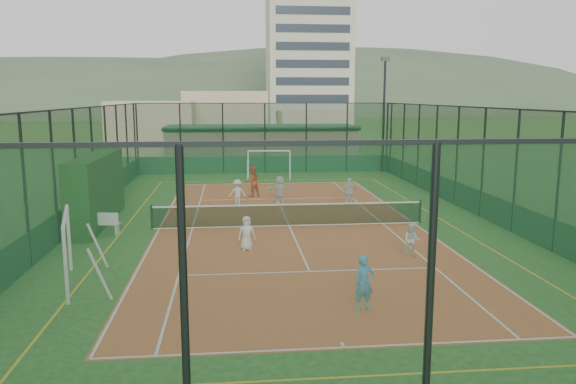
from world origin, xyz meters
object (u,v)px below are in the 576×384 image
at_px(child_far_back, 280,190).
at_px(child_far_left, 238,193).
at_px(apartment_tower, 308,43).
at_px(coach, 253,182).
at_px(child_near_left, 247,233).
at_px(white_bench, 99,223).
at_px(child_near_mid, 364,283).
at_px(clubhouse, 261,145).
at_px(futsal_goal_near, 68,251).
at_px(futsal_goal_far, 269,165).
at_px(child_near_right, 412,240).
at_px(child_far_right, 349,192).
at_px(floodlight_ne, 384,115).

bearing_deg(child_far_back, child_far_left, 4.49).
distance_m(apartment_tower, coach, 77.29).
bearing_deg(child_near_left, child_far_back, 68.61).
relative_size(white_bench, child_near_mid, 1.17).
relative_size(clubhouse, child_near_left, 12.15).
bearing_deg(apartment_tower, futsal_goal_near, -102.19).
relative_size(clubhouse, coach, 8.97).
bearing_deg(child_near_mid, futsal_goal_near, 150.98).
bearing_deg(futsal_goal_far, child_far_back, -85.10).
bearing_deg(futsal_goal_far, child_near_left, -91.14).
relative_size(child_near_right, child_far_right, 0.78).
bearing_deg(child_near_right, child_near_mid, -97.48).
bearing_deg(child_near_mid, coach, 86.94).
height_order(futsal_goal_far, child_far_left, futsal_goal_far).
bearing_deg(white_bench, child_far_right, 29.28).
bearing_deg(child_far_back, child_far_right, 168.33).
height_order(white_bench, futsal_goal_far, futsal_goal_far).
bearing_deg(child_near_right, futsal_goal_near, -146.55).
bearing_deg(white_bench, child_far_left, 51.37).
bearing_deg(child_far_right, apartment_tower, -99.83).
relative_size(child_near_right, child_far_back, 0.78).
distance_m(floodlight_ne, child_near_mid, 27.62).
distance_m(futsal_goal_near, coach, 15.38).
bearing_deg(floodlight_ne, clubhouse, 147.88).
relative_size(apartment_tower, child_far_left, 22.52).
relative_size(child_near_mid, child_far_right, 0.98).
distance_m(futsal_goal_near, futsal_goal_far, 22.29).
bearing_deg(child_far_back, child_near_left, 81.16).
height_order(floodlight_ne, child_near_mid, floodlight_ne).
bearing_deg(clubhouse, floodlight_ne, -32.12).
bearing_deg(coach, child_near_mid, 72.03).
xyz_separation_m(white_bench, child_far_back, (7.82, 5.47, 0.28)).
distance_m(apartment_tower, child_far_back, 79.43).
xyz_separation_m(futsal_goal_near, coach, (5.94, 14.18, -0.20)).
bearing_deg(child_far_right, child_near_right, 88.49).
bearing_deg(futsal_goal_far, child_near_right, -73.84).
bearing_deg(clubhouse, child_near_left, -94.27).
height_order(white_bench, child_near_left, child_near_left).
bearing_deg(child_near_left, child_near_mid, -73.04).
xyz_separation_m(clubhouse, coach, (-1.29, -14.81, -0.72)).
bearing_deg(white_bench, child_far_back, 42.38).
bearing_deg(child_far_left, coach, -111.90).
height_order(floodlight_ne, child_far_left, floodlight_ne).
relative_size(futsal_goal_near, child_near_left, 2.62).
height_order(floodlight_ne, apartment_tower, apartment_tower).
bearing_deg(futsal_goal_near, child_near_mid, -122.21).
xyz_separation_m(child_far_back, coach, (-1.31, 2.40, 0.10)).
distance_m(futsal_goal_near, child_far_right, 15.19).
bearing_deg(child_near_mid, child_near_right, 48.37).
distance_m(apartment_tower, futsal_goal_far, 70.40).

